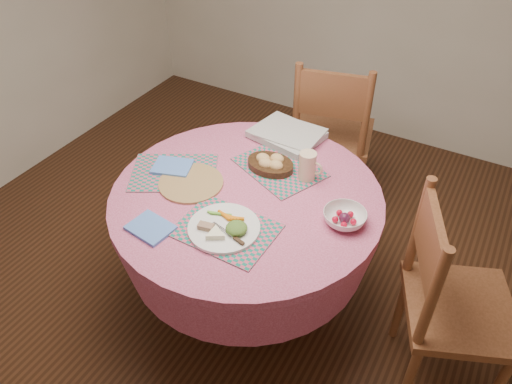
% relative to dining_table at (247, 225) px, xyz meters
% --- Properties ---
extents(ground, '(4.00, 4.00, 0.00)m').
position_rel_dining_table_xyz_m(ground, '(0.00, 0.00, -0.56)').
color(ground, '#331C0F').
rests_on(ground, ground).
extents(dining_table, '(1.24, 1.24, 0.75)m').
position_rel_dining_table_xyz_m(dining_table, '(0.00, 0.00, 0.00)').
color(dining_table, '#CE608C').
rests_on(dining_table, ground).
extents(chair_right, '(0.59, 0.60, 1.01)m').
position_rel_dining_table_xyz_m(chair_right, '(0.94, 0.04, -0.03)').
color(chair_right, brown).
rests_on(chair_right, ground).
extents(chair_back, '(0.57, 0.55, 1.03)m').
position_rel_dining_table_xyz_m(chair_back, '(0.02, 0.98, -0.02)').
color(chair_back, brown).
rests_on(chair_back, ground).
extents(placemat_front, '(0.41, 0.31, 0.01)m').
position_rel_dining_table_xyz_m(placemat_front, '(0.05, -0.25, 0.20)').
color(placemat_front, '#13705F').
rests_on(placemat_front, dining_table).
extents(placemat_left, '(0.50, 0.46, 0.01)m').
position_rel_dining_table_xyz_m(placemat_left, '(-0.38, -0.03, 0.20)').
color(placemat_left, '#13705F').
rests_on(placemat_left, dining_table).
extents(placemat_back, '(0.49, 0.44, 0.01)m').
position_rel_dining_table_xyz_m(placemat_back, '(0.04, 0.25, 0.20)').
color(placemat_back, '#13705F').
rests_on(placemat_back, dining_table).
extents(wicker_trivet, '(0.30, 0.30, 0.01)m').
position_rel_dining_table_xyz_m(wicker_trivet, '(-0.26, -0.06, 0.20)').
color(wicker_trivet, '#9F7644').
rests_on(wicker_trivet, dining_table).
extents(napkin_near, '(0.20, 0.16, 0.01)m').
position_rel_dining_table_xyz_m(napkin_near, '(-0.23, -0.40, 0.20)').
color(napkin_near, '#5381D7').
rests_on(napkin_near, dining_table).
extents(napkin_far, '(0.21, 0.19, 0.01)m').
position_rel_dining_table_xyz_m(napkin_far, '(-0.40, -0.01, 0.21)').
color(napkin_far, '#5381D7').
rests_on(napkin_far, placemat_left).
extents(dinner_plate, '(0.30, 0.30, 0.05)m').
position_rel_dining_table_xyz_m(dinner_plate, '(0.05, -0.26, 0.21)').
color(dinner_plate, white).
rests_on(dinner_plate, placemat_front).
extents(bread_bowl, '(0.23, 0.23, 0.08)m').
position_rel_dining_table_xyz_m(bread_bowl, '(0.01, 0.22, 0.23)').
color(bread_bowl, black).
rests_on(bread_bowl, placemat_back).
extents(latte_mug, '(0.12, 0.08, 0.14)m').
position_rel_dining_table_xyz_m(latte_mug, '(0.19, 0.23, 0.27)').
color(latte_mug, beige).
rests_on(latte_mug, placemat_back).
extents(fruit_bowl, '(0.23, 0.23, 0.06)m').
position_rel_dining_table_xyz_m(fruit_bowl, '(0.46, 0.04, 0.22)').
color(fruit_bowl, white).
rests_on(fruit_bowl, dining_table).
extents(newspaper_stack, '(0.38, 0.33, 0.04)m').
position_rel_dining_table_xyz_m(newspaper_stack, '(-0.04, 0.50, 0.22)').
color(newspaper_stack, silver).
rests_on(newspaper_stack, dining_table).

